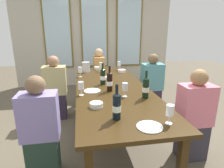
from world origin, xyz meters
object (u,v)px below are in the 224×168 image
at_px(metal_pitcher, 86,67).
at_px(tasting_bowl_0, 96,105).
at_px(wine_glass_2, 101,65).
at_px(seated_person_1, 194,118).
at_px(dining_table, 112,91).
at_px(wine_bottle_1, 103,76).
at_px(wine_glass_3, 125,87).
at_px(tasting_bowl_2, 108,78).
at_px(seated_person_4, 99,74).
at_px(wine_glass_4, 119,64).
at_px(tasting_bowl_3, 122,71).
at_px(seated_person_0, 41,130).
at_px(wine_bottle_2, 110,81).
at_px(white_plate_1, 150,127).
at_px(wine_bottle_0, 146,88).
at_px(seated_person_2, 56,89).
at_px(tasting_bowl_1, 97,68).
at_px(wine_glass_5, 170,111).
at_px(wine_bottle_3, 117,106).
at_px(seated_person_3, 152,85).
at_px(wine_glass_1, 81,86).
at_px(wine_glass_0, 80,70).
at_px(white_plate_0, 92,91).

bearing_deg(metal_pitcher, tasting_bowl_0, -88.75).
relative_size(wine_glass_2, seated_person_1, 0.16).
xyz_separation_m(dining_table, wine_bottle_1, (-0.11, 0.15, 0.18)).
distance_m(tasting_bowl_0, wine_glass_3, 0.46).
relative_size(tasting_bowl_2, seated_person_4, 0.12).
bearing_deg(wine_glass_4, tasting_bowl_2, -115.00).
distance_m(tasting_bowl_3, seated_person_0, 2.00).
bearing_deg(wine_glass_2, metal_pitcher, 178.03).
bearing_deg(tasting_bowl_2, wine_bottle_2, -96.68).
distance_m(wine_bottle_1, seated_person_1, 1.34).
height_order(white_plate_1, seated_person_4, seated_person_4).
height_order(tasting_bowl_2, wine_glass_2, wine_glass_2).
relative_size(wine_bottle_0, seated_person_1, 0.30).
relative_size(wine_bottle_0, seated_person_2, 0.30).
bearing_deg(dining_table, tasting_bowl_2, 88.74).
height_order(wine_bottle_0, tasting_bowl_1, wine_bottle_0).
bearing_deg(seated_person_4, wine_glass_3, -87.63).
height_order(wine_glass_3, wine_glass_5, same).
relative_size(wine_bottle_3, seated_person_2, 0.30).
xyz_separation_m(seated_person_1, seated_person_3, (0.00, 1.35, 0.00)).
distance_m(wine_glass_2, seated_person_1, 1.98).
distance_m(white_plate_1, tasting_bowl_1, 2.43).
bearing_deg(wine_bottle_1, wine_bottle_3, -90.93).
bearing_deg(wine_glass_4, wine_bottle_2, -107.21).
distance_m(white_plate_1, wine_bottle_3, 0.34).
bearing_deg(seated_person_0, seated_person_2, 90.00).
bearing_deg(seated_person_3, seated_person_4, 128.61).
relative_size(wine_bottle_1, seated_person_2, 0.29).
bearing_deg(wine_bottle_2, seated_person_3, 41.82).
distance_m(wine_bottle_3, wine_glass_3, 0.60).
bearing_deg(seated_person_1, seated_person_4, 109.54).
bearing_deg(wine_glass_1, tasting_bowl_3, 56.24).
distance_m(wine_glass_0, seated_person_4, 1.21).
distance_m(wine_glass_1, wine_glass_2, 1.37).
xyz_separation_m(wine_glass_1, seated_person_0, (-0.43, -0.41, -0.34)).
xyz_separation_m(white_plate_1, tasting_bowl_3, (0.23, 2.07, 0.02)).
xyz_separation_m(wine_bottle_1, wine_glass_2, (0.07, 0.88, -0.00)).
bearing_deg(wine_glass_5, wine_glass_4, 89.29).
bearing_deg(white_plate_0, wine_bottle_0, -30.83).
relative_size(wine_glass_4, seated_person_1, 0.16).
bearing_deg(wine_glass_3, wine_bottle_1, 108.71).
relative_size(white_plate_0, wine_glass_3, 1.26).
xyz_separation_m(wine_bottle_3, tasting_bowl_3, (0.47, 1.87, -0.10)).
relative_size(wine_glass_3, wine_glass_4, 1.00).
relative_size(dining_table, wine_glass_5, 15.79).
relative_size(tasting_bowl_3, seated_person_1, 0.13).
xyz_separation_m(tasting_bowl_1, seated_person_0, (-0.78, -1.93, -0.24)).
relative_size(white_plate_1, wine_glass_4, 1.27).
relative_size(wine_glass_2, seated_person_2, 0.16).
relative_size(tasting_bowl_0, tasting_bowl_2, 1.05).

